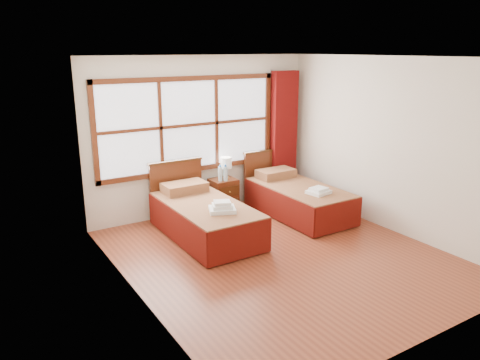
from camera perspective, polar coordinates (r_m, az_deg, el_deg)
floor at (r=6.41m, az=5.09°, el=-9.21°), size 4.50×4.50×0.00m
ceiling at (r=5.81m, az=5.73°, el=14.70°), size 4.50×4.50×0.00m
wall_back at (r=7.85m, az=-4.65°, el=5.44°), size 4.00×0.00×4.00m
wall_left at (r=5.06m, az=-12.95°, el=-0.73°), size 0.00×4.50×4.50m
wall_right at (r=7.35m, az=17.93°, el=4.01°), size 0.00×4.50×4.50m
window at (r=7.67m, az=-6.21°, el=6.68°), size 3.16×0.06×1.56m
curtain at (r=8.60m, az=5.34°, el=5.46°), size 0.50×0.16×2.30m
bed_left at (r=6.96m, az=-4.47°, el=-4.49°), size 1.00×2.02×0.97m
bed_right at (r=7.89m, az=6.95°, el=-2.17°), size 0.97×1.99×0.94m
nightstand at (r=7.99m, az=-2.02°, el=-1.84°), size 0.42×0.42×0.56m
towels_left at (r=6.49m, az=-2.19°, el=-3.36°), size 0.45×0.43×0.15m
towels_right at (r=7.43m, az=9.56°, el=-1.34°), size 0.37×0.33×0.10m
lamp at (r=7.91m, az=-1.71°, el=2.04°), size 0.19×0.19×0.36m
bottle_near at (r=7.79m, az=-2.43°, el=0.78°), size 0.07×0.07×0.27m
bottle_far at (r=7.79m, az=-1.78°, el=0.81°), size 0.07×0.07×0.28m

